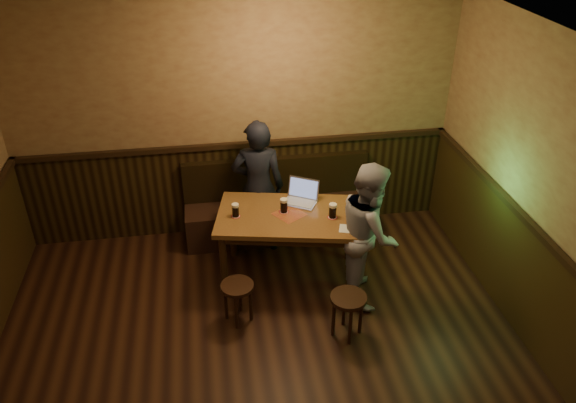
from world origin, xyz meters
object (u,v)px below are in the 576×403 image
(bench, at_px, (278,212))
(pint_right, at_px, (333,211))
(person_suit, at_px, (258,187))
(pint_mid, at_px, (284,206))
(pint_left, at_px, (235,210))
(stool_right, at_px, (348,304))
(pub_table, at_px, (289,223))
(person_grey, at_px, (369,232))
(stool_left, at_px, (237,292))
(laptop, at_px, (301,196))

(bench, height_order, pint_right, pint_right)
(pint_right, distance_m, person_suit, 1.00)
(pint_mid, bearing_deg, pint_left, -179.40)
(pint_mid, xyz_separation_m, person_suit, (-0.21, 0.55, -0.07))
(pint_left, xyz_separation_m, person_suit, (0.30, 0.56, -0.07))
(stool_right, distance_m, pint_left, 1.48)
(pub_table, height_order, pint_right, pint_right)
(pint_left, bearing_deg, stool_right, -47.21)
(stool_right, distance_m, person_suit, 1.76)
(bench, relative_size, person_grey, 1.45)
(pub_table, bearing_deg, stool_right, -56.03)
(pint_right, bearing_deg, bench, 113.89)
(bench, xyz_separation_m, pub_table, (0.00, -0.83, 0.38))
(stool_left, xyz_separation_m, person_grey, (1.35, 0.21, 0.41))
(pub_table, bearing_deg, pint_right, -5.19)
(stool_right, xyz_separation_m, pint_mid, (-0.45, 1.03, 0.50))
(pint_right, xyz_separation_m, laptop, (-0.26, 0.37, -0.02))
(bench, xyz_separation_m, person_grey, (0.74, -1.23, 0.44))
(pint_right, height_order, person_suit, person_suit)
(pint_mid, height_order, person_grey, person_grey)
(bench, distance_m, pint_mid, 0.96)
(laptop, xyz_separation_m, person_suit, (-0.42, 0.36, -0.06))
(bench, xyz_separation_m, person_suit, (-0.25, -0.23, 0.49))
(stool_right, distance_m, pint_right, 0.99)
(pint_right, bearing_deg, stool_left, -155.08)
(pint_mid, xyz_separation_m, laptop, (0.22, 0.19, -0.02))
(stool_left, bearing_deg, stool_right, -20.12)
(pub_table, xyz_separation_m, pint_right, (0.42, -0.13, 0.19))
(pub_table, height_order, person_grey, person_grey)
(stool_right, xyz_separation_m, laptop, (-0.23, 1.21, 0.48))
(bench, distance_m, stool_right, 1.85)
(pint_left, bearing_deg, pint_mid, 0.60)
(stool_left, relative_size, pint_mid, 2.76)
(bench, xyz_separation_m, laptop, (0.17, -0.59, 0.55))
(bench, bearing_deg, stool_right, -77.60)
(pint_left, height_order, person_grey, person_grey)
(person_grey, bearing_deg, pint_mid, 71.91)
(pint_right, xyz_separation_m, person_suit, (-0.68, 0.73, -0.07))
(stool_left, bearing_deg, person_grey, 8.96)
(pint_mid, bearing_deg, laptop, 40.34)
(pub_table, relative_size, stool_left, 3.73)
(person_suit, height_order, person_grey, person_suit)
(bench, relative_size, pint_right, 13.68)
(bench, bearing_deg, pint_left, -125.06)
(stool_left, height_order, laptop, laptop)
(pint_right, relative_size, person_suit, 0.10)
(stool_right, height_order, laptop, laptop)
(person_grey, bearing_deg, pub_table, 73.25)
(pint_left, bearing_deg, pub_table, -4.71)
(laptop, bearing_deg, pint_right, -25.08)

